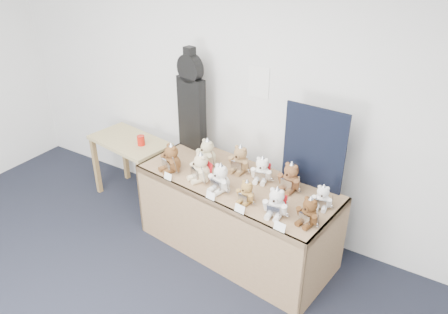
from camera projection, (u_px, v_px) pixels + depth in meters
The scene contains 21 objects.
room_shell at pixel (259, 82), 4.02m from camera, with size 6.00×6.00×6.00m.
display_table at pixel (232, 200), 3.95m from camera, with size 1.93×0.98×0.77m.
side_table at pixel (130, 150), 4.80m from camera, with size 0.95×0.62×0.74m.
guitar_case at pixel (191, 101), 4.27m from camera, with size 0.33×0.15×1.04m.
navy_board at pixel (314, 148), 3.69m from camera, with size 0.55×0.02×0.74m, color black.
red_cup at pixel (141, 140), 4.60m from camera, with size 0.08×0.08×0.11m, color red.
teddy_front_far_left at pixel (171, 159), 4.04m from camera, with size 0.24×0.23×0.30m.
teddy_front_left at pixel (201, 168), 3.89m from camera, with size 0.24×0.24×0.30m.
teddy_front_centre at pixel (220, 179), 3.74m from camera, with size 0.23×0.21×0.29m.
teddy_front_right at pixel (246, 193), 3.59m from camera, with size 0.19×0.16×0.23m.
teddy_front_far_right at pixel (276, 203), 3.42m from camera, with size 0.23×0.20×0.28m.
teddy_front_end at pixel (309, 212), 3.33m from camera, with size 0.22×0.20×0.26m.
teddy_back_left at pixel (207, 153), 4.14m from camera, with size 0.24×0.22×0.29m.
teddy_back_centre_left at pixel (240, 160), 4.03m from camera, with size 0.24×0.20×0.29m.
teddy_back_centre_right at pixel (262, 170), 3.89m from camera, with size 0.22×0.20×0.27m.
teddy_back_right at pixel (290, 178), 3.75m from camera, with size 0.24×0.20×0.29m.
teddy_back_end at pixel (322, 198), 3.53m from camera, with size 0.19×0.16×0.23m.
entry_card_a at pixel (168, 176), 3.93m from camera, with size 0.09×0.00×0.06m, color white.
entry_card_b at pixel (211, 196), 3.65m from camera, with size 0.09×0.00×0.07m, color white.
entry_card_c at pixel (240, 209), 3.49m from camera, with size 0.09×0.00×0.07m, color white.
entry_card_d at pixel (280, 227), 3.28m from camera, with size 0.10×0.00×0.07m, color white.
Camera 1 is at (1.92, -0.95, 2.85)m, focal length 35.00 mm.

